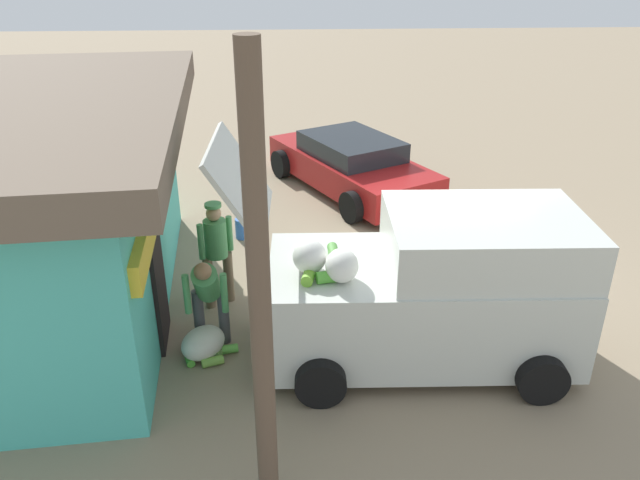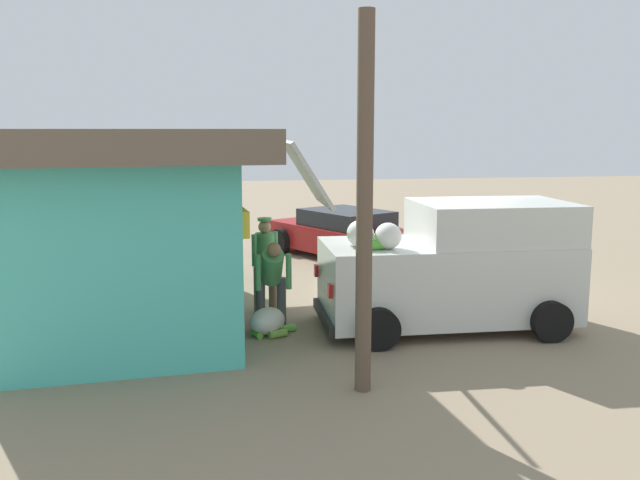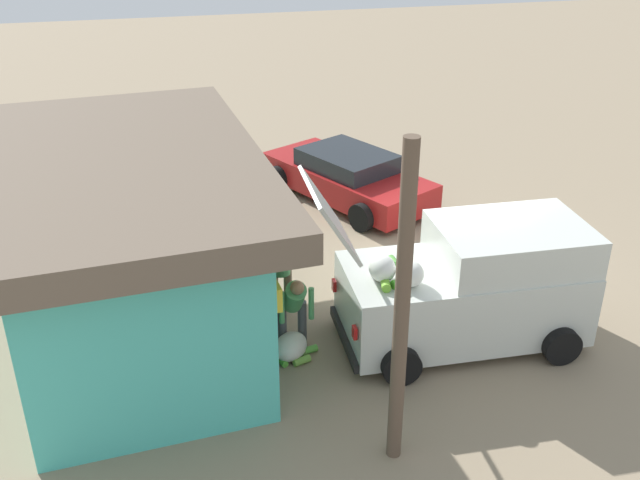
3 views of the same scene
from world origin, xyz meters
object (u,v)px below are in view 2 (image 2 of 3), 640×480
Objects in this scene: paint_bucket at (265,273)px; parked_sedan at (346,235)px; storefront_bar at (118,220)px; vendor_standing at (265,258)px; customer_bending at (272,277)px; unloaded_banana_pile at (268,322)px; delivery_van at (454,266)px.

parked_sedan is at bearing -43.68° from paint_bucket.
storefront_bar reaches higher than paint_bucket.
customer_bending is at bearing 179.87° from vendor_standing.
parked_sedan is 5.47× the size of unloaded_banana_pile.
delivery_van is 3.15m from unloaded_banana_pile.
vendor_standing is (-4.71, 2.48, 0.38)m from parked_sedan.
storefront_bar is 1.58× the size of parked_sedan.
unloaded_banana_pile is (-1.37, 0.08, -0.77)m from vendor_standing.
delivery_van is 5.36× the size of unloaded_banana_pile.
delivery_van reaches higher than paint_bucket.
vendor_standing is 1.13× the size of customer_bending.
customer_bending is (-5.92, 2.49, 0.31)m from parked_sedan.
customer_bending is 0.72m from unloaded_banana_pile.
customer_bending is (-1.20, 0.00, -0.07)m from vendor_standing.
customer_bending is at bearing -116.63° from storefront_bar.
unloaded_banana_pile is (-0.17, 0.08, -0.70)m from customer_bending.
paint_bucket is (2.29, -2.68, -1.50)m from storefront_bar.
vendor_standing is at bearing 152.22° from parked_sedan.
delivery_van is at bearing -105.36° from storefront_bar.
vendor_standing is (-0.04, -2.48, -0.73)m from storefront_bar.
paint_bucket is (2.33, -0.21, -0.77)m from vendor_standing.
unloaded_banana_pile is at bearing -120.48° from storefront_bar.
customer_bending is at bearing 176.61° from paint_bucket.
vendor_standing is at bearing 174.93° from paint_bucket.
parked_sedan is at bearing 4.34° from delivery_van.
delivery_van is 4.75m from paint_bucket.
delivery_van is at bearing -94.85° from customer_bending.
vendor_standing reaches higher than unloaded_banana_pile.
vendor_standing reaches higher than paint_bucket.
parked_sedan is at bearing -22.79° from customer_bending.
parked_sedan is 2.82× the size of vendor_standing.
vendor_standing reaches higher than parked_sedan.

